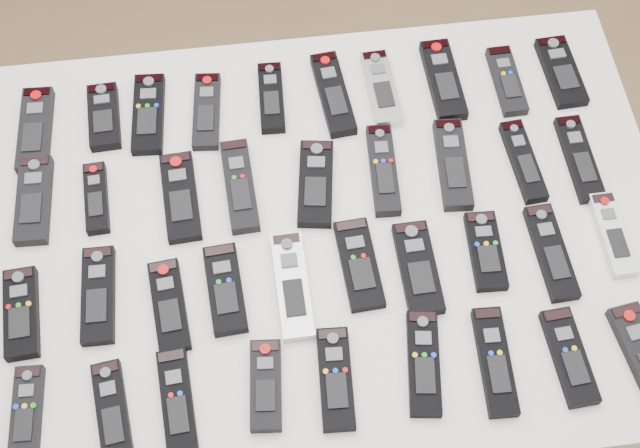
{
  "coord_description": "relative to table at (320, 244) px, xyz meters",
  "views": [
    {
      "loc": [
        -0.22,
        -0.73,
        2.17
      ],
      "look_at": [
        -0.13,
        0.01,
        0.8
      ],
      "focal_mm": 50.0,
      "sensor_mm": 36.0,
      "label": 1
    }
  ],
  "objects": [
    {
      "name": "remote_30",
      "position": [
        -0.37,
        -0.29,
        0.07
      ],
      "size": [
        0.07,
        0.17,
        0.02
      ],
      "primitive_type": "cube",
      "rotation": [
        0.0,
        0.0,
        0.12
      ],
      "color": "black",
      "rests_on": "table"
    },
    {
      "name": "remote_12",
      "position": [
        -0.24,
        0.09,
        0.07
      ],
      "size": [
        0.07,
        0.18,
        0.02
      ],
      "primitive_type": "cube",
      "rotation": [
        0.0,
        0.0,
        0.05
      ],
      "color": "black",
      "rests_on": "table"
    },
    {
      "name": "remote_20",
      "position": [
        -0.39,
        -0.09,
        0.07
      ],
      "size": [
        0.06,
        0.18,
        0.02
      ],
      "primitive_type": "cube",
      "rotation": [
        0.0,
        0.0,
        -0.02
      ],
      "color": "black",
      "rests_on": "table"
    },
    {
      "name": "remote_29",
      "position": [
        -0.5,
        -0.28,
        0.07
      ],
      "size": [
        0.05,
        0.16,
        0.02
      ],
      "primitive_type": "cube",
      "rotation": [
        0.0,
        0.0,
        -0.04
      ],
      "color": "black",
      "rests_on": "table"
    },
    {
      "name": "remote_11",
      "position": [
        -0.39,
        0.11,
        0.07
      ],
      "size": [
        0.05,
        0.14,
        0.02
      ],
      "primitive_type": "cube",
      "rotation": [
        0.0,
        0.0,
        0.05
      ],
      "color": "black",
      "rests_on": "table"
    },
    {
      "name": "remote_4",
      "position": [
        -0.06,
        0.29,
        0.07
      ],
      "size": [
        0.05,
        0.16,
        0.02
      ],
      "primitive_type": "cube",
      "rotation": [
        0.0,
        0.0,
        -0.04
      ],
      "color": "black",
      "rests_on": "table"
    },
    {
      "name": "table",
      "position": [
        0.0,
        0.0,
        0.0
      ],
      "size": [
        1.25,
        0.88,
        0.78
      ],
      "color": "white",
      "rests_on": "ground"
    },
    {
      "name": "remote_28",
      "position": [
        0.51,
        -0.08,
        0.07
      ],
      "size": [
        0.05,
        0.16,
        0.02
      ],
      "primitive_type": "cube",
      "rotation": [
        0.0,
        0.0,
        0.01
      ],
      "color": "silver",
      "rests_on": "table"
    },
    {
      "name": "remote_9",
      "position": [
        0.51,
        0.28,
        0.07
      ],
      "size": [
        0.07,
        0.17,
        0.02
      ],
      "primitive_type": "cube",
      "rotation": [
        0.0,
        0.0,
        0.05
      ],
      "color": "black",
      "rests_on": "table"
    },
    {
      "name": "remote_25",
      "position": [
        0.16,
        -0.1,
        0.07
      ],
      "size": [
        0.06,
        0.17,
        0.02
      ],
      "primitive_type": "cube",
      "rotation": [
        0.0,
        0.0,
        0.02
      ],
      "color": "black",
      "rests_on": "table"
    },
    {
      "name": "remote_17",
      "position": [
        0.39,
        0.09,
        0.07
      ],
      "size": [
        0.05,
        0.17,
        0.02
      ],
      "primitive_type": "cube",
      "rotation": [
        0.0,
        0.0,
        0.07
      ],
      "color": "black",
      "rests_on": "table"
    },
    {
      "name": "remote_10",
      "position": [
        -0.5,
        0.12,
        0.07
      ],
      "size": [
        0.06,
        0.18,
        0.02
      ],
      "primitive_type": "cube",
      "rotation": [
        0.0,
        0.0,
        -0.04
      ],
      "color": "black",
      "rests_on": "table"
    },
    {
      "name": "remote_19",
      "position": [
        -0.52,
        -0.1,
        0.07
      ],
      "size": [
        0.06,
        0.16,
        0.02
      ],
      "primitive_type": "cube",
      "rotation": [
        0.0,
        0.0,
        0.06
      ],
      "color": "black",
      "rests_on": "table"
    },
    {
      "name": "remote_15",
      "position": [
        0.13,
        0.1,
        0.07
      ],
      "size": [
        0.06,
        0.19,
        0.02
      ],
      "primitive_type": "cube",
      "rotation": [
        0.0,
        0.0,
        -0.05
      ],
      "color": "black",
      "rests_on": "table"
    },
    {
      "name": "remote_5",
      "position": [
        0.06,
        0.28,
        0.07
      ],
      "size": [
        0.07,
        0.19,
        0.02
      ],
      "primitive_type": "cube",
      "rotation": [
        0.0,
        0.0,
        0.09
      ],
      "color": "black",
      "rests_on": "table"
    },
    {
      "name": "remote_18",
      "position": [
        0.49,
        0.08,
        0.07
      ],
      "size": [
        0.05,
        0.18,
        0.02
      ],
      "primitive_type": "cube",
      "rotation": [
        0.0,
        0.0,
        0.02
      ],
      "color": "black",
      "rests_on": "table"
    },
    {
      "name": "remote_26",
      "position": [
        0.28,
        -0.08,
        0.07
      ],
      "size": [
        0.06,
        0.15,
        0.02
      ],
      "primitive_type": "cube",
      "rotation": [
        0.0,
        0.0,
        -0.04
      ],
      "color": "black",
      "rests_on": "table"
    },
    {
      "name": "remote_7",
      "position": [
        0.28,
        0.29,
        0.07
      ],
      "size": [
        0.06,
        0.19,
        0.02
      ],
      "primitive_type": "cube",
      "rotation": [
        0.0,
        0.0,
        0.03
      ],
      "color": "black",
      "rests_on": "table"
    },
    {
      "name": "remote_3",
      "position": [
        -0.18,
        0.28,
        0.07
      ],
      "size": [
        0.06,
        0.17,
        0.02
      ],
      "primitive_type": "cube",
      "rotation": [
        0.0,
        0.0,
        -0.09
      ],
      "color": "black",
      "rests_on": "table"
    },
    {
      "name": "remote_33",
      "position": [
        -0.01,
        -0.28,
        0.07
      ],
      "size": [
        0.06,
        0.17,
        0.02
      ],
      "primitive_type": "cube",
      "rotation": [
        0.0,
        0.0,
        -0.06
      ],
      "color": "black",
      "rests_on": "table"
    },
    {
      "name": "remote_35",
      "position": [
        0.25,
        -0.28,
        0.07
      ],
      "size": [
        0.06,
        0.19,
        0.02
      ],
      "primitive_type": "cube",
      "rotation": [
        0.0,
        0.0,
        -0.04
      ],
      "color": "black",
      "rests_on": "table"
    },
    {
      "name": "remote_24",
      "position": [
        0.06,
        -0.08,
        0.07
      ],
      "size": [
        0.07,
        0.17,
        0.02
      ],
      "primitive_type": "cube",
      "rotation": [
        0.0,
        0.0,
        0.05
      ],
      "color": "black",
      "rests_on": "table"
    },
    {
      "name": "remote_13",
      "position": [
        -0.13,
        0.1,
        0.07
      ],
      "size": [
        0.06,
        0.19,
        0.02
      ],
      "primitive_type": "cube",
      "rotation": [
        0.0,
        0.0,
        0.04
      ],
      "color": "black",
      "rests_on": "table"
    },
    {
      "name": "remote_6",
      "position": [
        0.15,
        0.29,
        0.07
      ],
      "size": [
        0.06,
        0.17,
        0.02
      ],
      "primitive_type": "cube",
      "rotation": [
        0.0,
        0.0,
        0.04
      ],
      "color": "#B7B7BC",
      "rests_on": "table"
    },
    {
      "name": "remote_21",
      "position": [
        -0.27,
        -0.12,
        0.07
      ],
      "size": [
        0.07,
        0.17,
        0.02
      ],
      "primitive_type": "cube",
      "rotation": [
        0.0,
        0.0,
        0.09
      ],
      "color": "black",
      "rests_on": "table"
    },
    {
      "name": "remote_36",
      "position": [
        0.37,
        -0.29,
        0.07
      ],
      "size": [
        0.06,
        0.17,
        0.02
      ],
      "primitive_type": "cube",
      "rotation": [
        0.0,
        0.0,
        0.06
      ],
      "color": "black",
      "rests_on": "table"
    },
    {
      "name": "remote_14",
      "position": [
        0.0,
        0.09,
        0.07
      ],
      "size": [
        0.09,
        0.18,
        0.02
      ],
      "primitive_type": "cube",
      "rotation": [
        0.0,
        0.0,
        -0.15
      ],
      "color": "black",
      "rests_on": "table"
    },
    {
      "name": "ground",
      "position": [
        0.13,
        -0.01,
        -0.72
      ],
      "size": [
        4.0,
        4.0,
        0.0
      ],
      "primitive_type": "plane",
      "color": "#92714A",
      "rests_on": "ground"
    },
    {
      "name": "remote_2",
      "position": [
        -0.29,
        0.28,
        0.07
      ],
      "size": [
        0.07,
        0.18,
        0.02
      ],
      "primitive_type": "cube",
      "rotation": [
        0.0,
        0.0,
        -0.07
      ],
      "color": "black",
      "rests_on": "table"
    },
    {
      "name": "remote_32",
      "position": [
        -0.12,
        -0.28,
        0.07
      ],
      "size": [
        0.06,
        0.15,
        0.02
      ],
      "primitive_type": "cube",
      "rotation": [
        0.0,
        0.0,
        -0.09
      ],
      "color": "black",
      "rests_on": "table"
    },
    {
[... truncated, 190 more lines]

